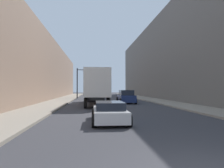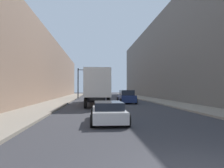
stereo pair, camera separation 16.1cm
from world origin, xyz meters
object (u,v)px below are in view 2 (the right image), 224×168
at_px(semi_truck, 96,86).
at_px(traffic_signal_gantry, 88,77).
at_px(suv_car, 126,97).
at_px(sedan_car, 108,112).

height_order(semi_truck, traffic_signal_gantry, traffic_signal_gantry).
relative_size(suv_car, traffic_signal_gantry, 0.74).
distance_m(semi_truck, traffic_signal_gantry, 15.77).
height_order(suv_car, traffic_signal_gantry, traffic_signal_gantry).
height_order(sedan_car, suv_car, suv_car).
bearing_deg(sedan_car, traffic_signal_gantry, 93.92).
xyz_separation_m(semi_truck, traffic_signal_gantry, (-1.52, 15.58, 1.94)).
bearing_deg(traffic_signal_gantry, sedan_car, -86.08).
xyz_separation_m(sedan_car, suv_car, (3.41, 15.54, 0.23)).
height_order(sedan_car, traffic_signal_gantry, traffic_signal_gantry).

